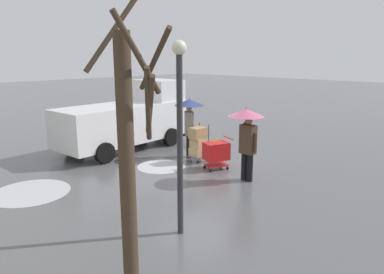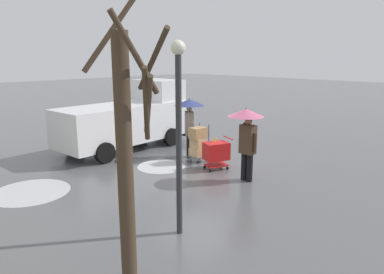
{
  "view_description": "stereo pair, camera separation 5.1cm",
  "coord_description": "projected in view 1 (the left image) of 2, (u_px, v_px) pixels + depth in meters",
  "views": [
    {
      "loc": [
        -7.71,
        8.3,
        3.57
      ],
      "look_at": [
        -0.04,
        0.35,
        1.05
      ],
      "focal_mm": 33.37,
      "sensor_mm": 36.0,
      "label": 1
    },
    {
      "loc": [
        -7.75,
        8.27,
        3.57
      ],
      "look_at": [
        -0.04,
        0.35,
        1.05
      ],
      "focal_mm": 33.37,
      "sensor_mm": 36.0,
      "label": 2
    }
  ],
  "objects": [
    {
      "name": "shopping_cart_vendor",
      "position": [
        216.0,
        152.0,
        11.4
      ],
      "size": [
        0.81,
        0.96,
        1.04
      ],
      "color": "red",
      "rests_on": "ground"
    },
    {
      "name": "pedestrian_pink_side",
      "position": [
        189.0,
        114.0,
        12.48
      ],
      "size": [
        1.04,
        1.04,
        2.15
      ],
      "color": "black",
      "rests_on": "ground"
    },
    {
      "name": "cargo_van_parked_right",
      "position": [
        128.0,
        119.0,
        13.92
      ],
      "size": [
        2.43,
        5.45,
        2.6
      ],
      "color": "white",
      "rests_on": "ground"
    },
    {
      "name": "hand_dolly_boxes",
      "position": [
        198.0,
        142.0,
        12.13
      ],
      "size": [
        0.54,
        0.71,
        1.32
      ],
      "color": "#515156",
      "rests_on": "ground"
    },
    {
      "name": "slush_patch_mid_street",
      "position": [
        87.0,
        147.0,
        14.25
      ],
      "size": [
        2.04,
        2.04,
        0.01
      ],
      "primitive_type": "cylinder",
      "color": "#999BA0",
      "rests_on": "ground"
    },
    {
      "name": "bare_tree_near",
      "position": [
        129.0,
        154.0,
        5.2
      ],
      "size": [
        1.19,
        1.03,
        4.47
      ],
      "color": "#423323",
      "rests_on": "ground"
    },
    {
      "name": "pedestrian_black_side",
      "position": [
        247.0,
        127.0,
        10.16
      ],
      "size": [
        1.04,
        1.04,
        2.15
      ],
      "color": "black",
      "rests_on": "ground"
    },
    {
      "name": "slush_patch_far_side",
      "position": [
        161.0,
        166.0,
        11.77
      ],
      "size": [
        1.58,
        1.58,
        0.01
      ],
      "primitive_type": "cylinder",
      "color": "silver",
      "rests_on": "ground"
    },
    {
      "name": "slush_patch_under_van",
      "position": [
        30.0,
        192.0,
        9.55
      ],
      "size": [
        2.06,
        2.06,
        0.01
      ],
      "primitive_type": "cylinder",
      "color": "silver",
      "rests_on": "ground"
    },
    {
      "name": "ground_plane",
      "position": [
        199.0,
        166.0,
        11.84
      ],
      "size": [
        90.0,
        90.0,
        0.0
      ],
      "primitive_type": "plane",
      "color": "#5B5B5E"
    },
    {
      "name": "street_lamp",
      "position": [
        180.0,
        120.0,
        6.85
      ],
      "size": [
        0.28,
        0.28,
        3.86
      ],
      "color": "#2D2D33",
      "rests_on": "ground"
    }
  ]
}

